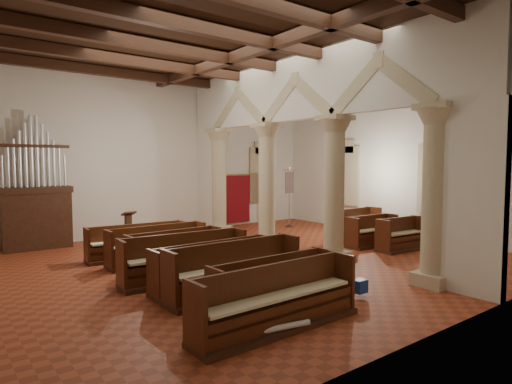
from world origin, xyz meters
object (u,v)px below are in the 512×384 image
object	(u,v)px
processional_banner	(289,208)
pipe_organ	(36,206)
nave_pew_0	(278,308)
aisle_pew_0	(402,239)
lectern	(128,229)

from	to	relation	value
processional_banner	pipe_organ	bearing A→B (deg)	161.86
nave_pew_0	aisle_pew_0	bearing A→B (deg)	18.29
aisle_pew_0	processional_banner	bearing A→B (deg)	89.85
processional_banner	aisle_pew_0	xyz separation A→B (m)	(-0.42, -5.82, -0.47)
lectern	aisle_pew_0	bearing A→B (deg)	-50.55
aisle_pew_0	pipe_organ	bearing A→B (deg)	145.53
nave_pew_0	aisle_pew_0	xyz separation A→B (m)	(7.25, 2.55, -0.00)
pipe_organ	processional_banner	xyz separation A→B (m)	(9.57, -1.45, -0.55)
pipe_organ	nave_pew_0	xyz separation A→B (m)	(1.90, -9.81, -1.02)
lectern	pipe_organ	bearing A→B (deg)	162.87
pipe_organ	lectern	distance (m)	3.00
pipe_organ	aisle_pew_0	xyz separation A→B (m)	(9.15, -7.27, -1.02)
processional_banner	nave_pew_0	distance (m)	11.36
pipe_organ	lectern	bearing A→B (deg)	-12.77
pipe_organ	processional_banner	size ratio (longest dim) A/B	1.72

